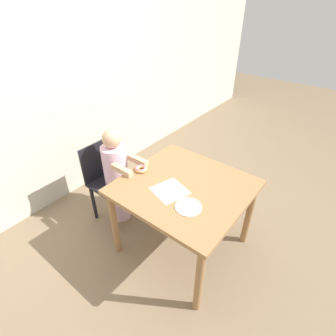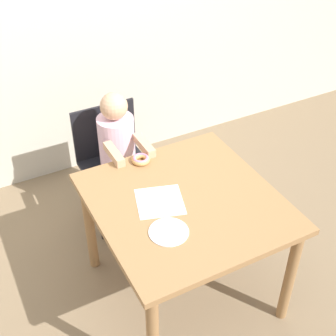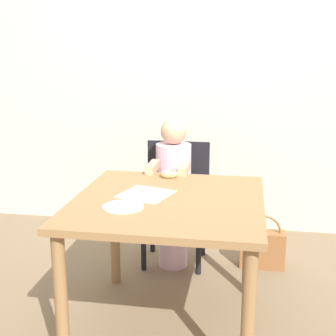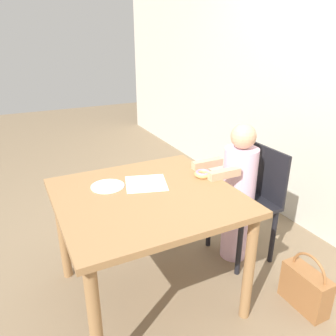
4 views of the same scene
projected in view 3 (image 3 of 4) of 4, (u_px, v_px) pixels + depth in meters
ground_plane at (168, 325)px, 2.52m from camera, size 12.00×12.00×0.00m
wall_back at (201, 75)px, 3.67m from camera, size 8.00×0.05×2.50m
dining_table at (168, 217)px, 2.37m from camera, size 0.94×0.99×0.72m
chair at (176, 198)px, 3.22m from camera, size 0.44×0.37×0.83m
child_figure at (173, 193)px, 3.10m from camera, size 0.25×0.43×1.02m
donut at (169, 173)px, 2.74m from camera, size 0.11×0.11×0.04m
napkin at (146, 194)px, 2.41m from camera, size 0.30×0.30×0.00m
handbag at (262, 248)px, 3.17m from camera, size 0.30×0.12×0.37m
plate at (123, 207)px, 2.21m from camera, size 0.20×0.20×0.01m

